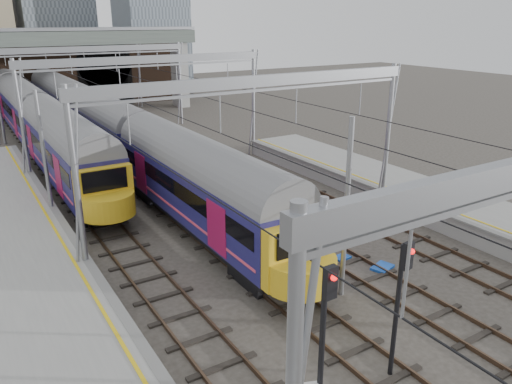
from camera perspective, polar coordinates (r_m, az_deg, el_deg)
ground at (r=18.98m, az=13.74°, el=-13.89°), size 160.00×160.00×0.00m
platform_left at (r=16.51m, az=-20.90°, el=-17.98°), size 4.32×55.00×1.12m
tracks at (r=30.14m, az=-6.68°, el=-0.61°), size 14.40×80.00×0.22m
overhead_line at (r=34.56m, az=-11.84°, el=12.84°), size 16.80×80.00×8.00m
retaining_wall at (r=64.37m, az=-20.25°, el=12.90°), size 28.00×2.75×9.00m
overbridge at (r=58.08m, az=-20.68°, el=15.20°), size 28.00×3.00×9.25m
train_main at (r=47.49m, az=-19.59°, el=8.87°), size 2.86×66.00×4.89m
train_second at (r=49.62m, az=-24.88°, el=8.66°), size 2.92×50.71×4.99m
signal_near_left at (r=12.88m, az=7.85°, el=-15.03°), size 0.34×0.46×4.71m
signal_near_centre at (r=15.00m, az=16.19°, el=-10.98°), size 0.34×0.45×4.45m
equip_cover_a at (r=22.37m, az=14.24°, el=-8.35°), size 1.13×0.94×0.11m
equip_cover_b at (r=22.82m, az=5.82°, el=-7.26°), size 0.91×0.66×0.10m
equip_cover_c at (r=22.91m, az=9.80°, el=-7.37°), size 0.77×0.58×0.09m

